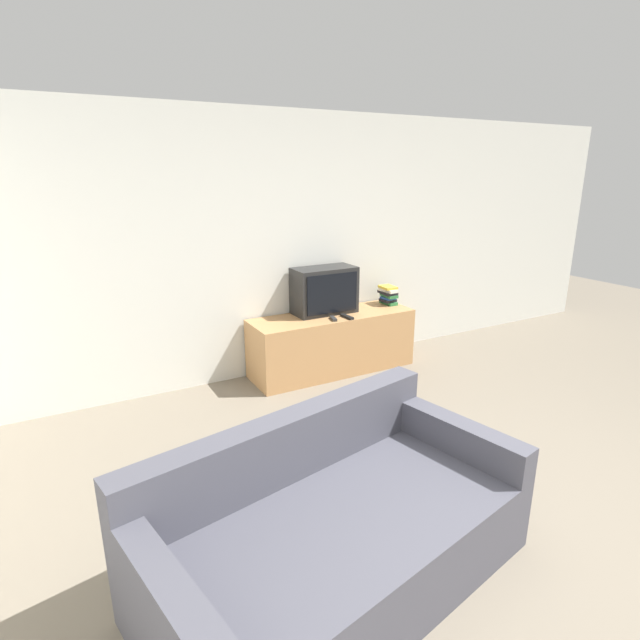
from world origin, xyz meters
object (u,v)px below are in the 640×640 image
(remote_on_stand, at_px, (347,317))
(remote_secondary, at_px, (333,319))
(television, at_px, (324,290))
(book_stack, at_px, (388,295))
(tv_stand, at_px, (332,343))
(couch, at_px, (335,533))

(remote_on_stand, height_order, remote_secondary, same)
(television, xyz_separation_m, remote_secondary, (-0.05, -0.27, -0.23))
(remote_secondary, bearing_deg, book_stack, 15.13)
(book_stack, relative_size, remote_secondary, 1.61)
(television, xyz_separation_m, book_stack, (0.78, -0.04, -0.13))
(tv_stand, relative_size, book_stack, 7.33)
(book_stack, xyz_separation_m, remote_on_stand, (-0.68, -0.23, -0.10))
(tv_stand, distance_m, remote_on_stand, 0.37)
(couch, height_order, remote_secondary, couch)
(book_stack, height_order, remote_secondary, book_stack)
(television, xyz_separation_m, remote_on_stand, (0.10, -0.28, -0.23))
(tv_stand, distance_m, television, 0.56)
(tv_stand, xyz_separation_m, television, (-0.04, 0.11, 0.55))
(tv_stand, height_order, remote_on_stand, remote_on_stand)
(remote_on_stand, bearing_deg, remote_secondary, 176.14)
(book_stack, bearing_deg, television, 176.90)
(remote_secondary, bearing_deg, television, 79.77)
(television, relative_size, remote_on_stand, 3.53)
(couch, bearing_deg, remote_secondary, 48.43)
(television, relative_size, couch, 0.31)
(tv_stand, relative_size, remote_secondary, 11.78)
(tv_stand, xyz_separation_m, book_stack, (0.75, 0.06, 0.41))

